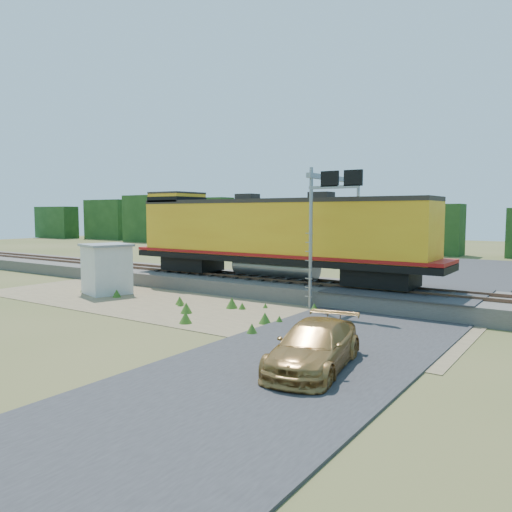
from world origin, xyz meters
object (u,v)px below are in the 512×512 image
Objects in this scene: locomotive at (271,234)px; signal_gantry at (337,203)px; shed at (107,269)px; car at (314,346)px.

signal_gantry is (4.38, -0.65, 1.67)m from locomotive.
locomotive is 6.41× the size of shed.
locomotive is at bearing 53.09° from shed.
car is (16.07, -5.54, -0.75)m from shed.
locomotive is 4.73m from signal_gantry.
car is at bearing -2.12° from shed.
signal_gantry is at bearing -8.49° from locomotive.
car is (8.58, -11.02, -2.70)m from locomotive.
shed is at bearing -157.86° from signal_gantry.
signal_gantry is at bearing 101.78° from car.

